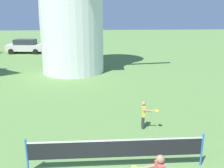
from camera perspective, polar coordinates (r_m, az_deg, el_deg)
The scene contains 3 objects.
tennis_net at distance 8.03m, azimuth 0.97°, elevation -14.22°, with size 5.42×0.06×1.10m.
player_far at distance 10.66m, azimuth 7.09°, elevation -6.48°, with size 0.70×0.50×1.18m.
parked_car_cream at distance 31.11m, azimuth -18.68°, elevation 8.00°, with size 4.19×2.17×1.56m.
Camera 1 is at (-0.27, -5.03, 4.74)m, focal length 41.11 mm.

